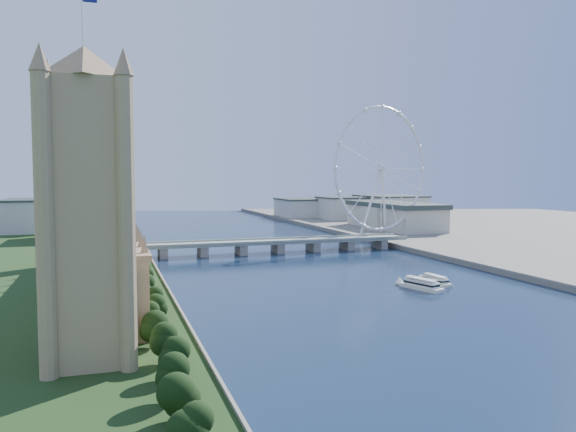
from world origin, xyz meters
name	(u,v)px	position (x,y,z in m)	size (l,w,h in m)	color
tree_row	(158,323)	(-113.00, 74.00, 9.01)	(8.04, 216.04, 20.06)	black
victoria_tower	(87,196)	(-135.00, 55.00, 54.49)	(28.16, 28.16, 112.00)	tan
parliament_range	(111,260)	(-128.00, 170.00, 18.48)	(24.00, 200.00, 70.00)	tan
big_ben	(108,167)	(-128.00, 278.00, 66.57)	(20.02, 20.02, 110.00)	tan
westminster_bridge	(278,244)	(0.00, 300.00, 6.63)	(220.00, 22.00, 9.50)	gray
london_eye	(381,169)	(119.98, 355.08, 67.52)	(113.60, 39.12, 124.30)	silver
county_hall	(394,231)	(175.00, 430.00, 0.00)	(54.00, 144.00, 35.00)	beige
city_skyline	(247,211)	(39.22, 560.08, 16.96)	(505.00, 280.00, 32.00)	beige
tour_boat_near	(421,289)	(30.31, 135.43, 0.00)	(7.42, 29.09, 6.42)	silver
tour_boat_far	(435,284)	(45.56, 145.66, 0.00)	(6.37, 25.16, 5.51)	silver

